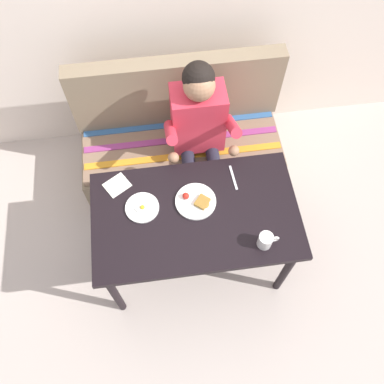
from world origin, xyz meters
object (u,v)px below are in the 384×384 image
(plate_eggs, at_px, (142,208))
(person, at_px, (199,129))
(plate_breakfast, at_px, (196,201))
(couch, at_px, (181,145))
(table, at_px, (195,220))
(coffee_mug, at_px, (266,240))
(napkin, at_px, (117,185))
(fork, at_px, (233,178))

(plate_eggs, bearing_deg, person, 51.47)
(plate_breakfast, bearing_deg, plate_eggs, 179.39)
(couch, relative_size, plate_eggs, 7.33)
(table, bearing_deg, coffee_mug, -33.41)
(person, xyz_separation_m, plate_breakfast, (-0.09, -0.52, 0.00))
(plate_eggs, height_order, napkin, plate_eggs)
(fork, bearing_deg, couch, 110.99)
(couch, xyz_separation_m, fork, (0.26, -0.56, 0.40))
(table, relative_size, person, 0.99)
(person, xyz_separation_m, coffee_mug, (0.25, -0.82, 0.04))
(fork, bearing_deg, table, -145.26)
(plate_eggs, xyz_separation_m, napkin, (-0.14, 0.17, -0.01))
(plate_eggs, distance_m, napkin, 0.22)
(plate_eggs, relative_size, fork, 1.16)
(couch, distance_m, napkin, 0.79)
(table, height_order, fork, fork)
(person, bearing_deg, coffee_mug, -73.37)
(couch, distance_m, fork, 0.73)
(plate_breakfast, xyz_separation_m, fork, (0.25, 0.13, -0.01))
(plate_breakfast, height_order, plate_eggs, plate_breakfast)
(table, relative_size, plate_eggs, 6.11)
(plate_breakfast, distance_m, plate_eggs, 0.32)
(table, relative_size, couch, 0.83)
(person, height_order, coffee_mug, person)
(napkin, bearing_deg, person, 31.98)
(table, bearing_deg, plate_eggs, 165.65)
(table, distance_m, plate_eggs, 0.32)
(person, bearing_deg, plate_eggs, -128.53)
(coffee_mug, bearing_deg, person, 106.63)
(couch, xyz_separation_m, person, (0.11, -0.17, 0.41))
(plate_breakfast, distance_m, napkin, 0.49)
(coffee_mug, height_order, fork, coffee_mug)
(plate_eggs, bearing_deg, fork, 13.18)
(couch, height_order, fork, couch)
(plate_eggs, bearing_deg, table, -14.35)
(table, xyz_separation_m, couch, (0.00, 0.76, -0.32))
(plate_breakfast, bearing_deg, fork, 28.76)
(plate_eggs, bearing_deg, couch, 66.38)
(table, relative_size, coffee_mug, 10.17)
(plate_breakfast, distance_m, fork, 0.28)
(table, distance_m, person, 0.61)
(coffee_mug, xyz_separation_m, napkin, (-0.79, 0.48, -0.05))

